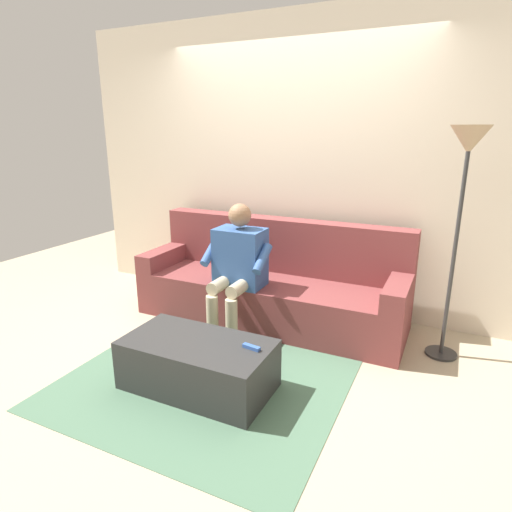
{
  "coord_description": "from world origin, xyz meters",
  "views": [
    {
      "loc": [
        -1.48,
        3.28,
        1.71
      ],
      "look_at": [
        0.0,
        0.19,
        0.7
      ],
      "focal_mm": 30.16,
      "sensor_mm": 36.0,
      "label": 1
    }
  ],
  "objects": [
    {
      "name": "coffee_table",
      "position": [
        0.0,
        1.11,
        0.17
      ],
      "size": [
        1.01,
        0.54,
        0.35
      ],
      "color": "#2D2D2D",
      "rests_on": "ground"
    },
    {
      "name": "ground_plane",
      "position": [
        0.0,
        0.6,
        0.0
      ],
      "size": [
        8.0,
        8.0,
        0.0
      ],
      "primitive_type": "plane",
      "color": "tan"
    },
    {
      "name": "person_solo_seated",
      "position": [
        0.17,
        0.2,
        0.63
      ],
      "size": [
        0.57,
        0.52,
        1.12
      ],
      "color": "#335693",
      "rests_on": "ground"
    },
    {
      "name": "floor_rug",
      "position": [
        0.0,
        0.94,
        0.0
      ],
      "size": [
        1.91,
        1.84,
        0.01
      ],
      "primitive_type": "cube",
      "color": "#4C7056",
      "rests_on": "ground"
    },
    {
      "name": "couch",
      "position": [
        0.0,
        -0.16,
        0.32
      ],
      "size": [
        2.44,
        0.77,
        0.91
      ],
      "color": "brown",
      "rests_on": "ground"
    },
    {
      "name": "floor_lamp",
      "position": [
        -1.49,
        -0.1,
        1.46
      ],
      "size": [
        0.27,
        0.27,
        1.74
      ],
      "color": "#2D2D2D",
      "rests_on": "ground"
    },
    {
      "name": "back_wall",
      "position": [
        0.0,
        -0.63,
        1.37
      ],
      "size": [
        4.58,
        0.06,
        2.74
      ],
      "primitive_type": "cube",
      "color": "beige",
      "rests_on": "ground"
    },
    {
      "name": "remote_blue",
      "position": [
        -0.37,
        1.04,
        0.36
      ],
      "size": [
        0.13,
        0.05,
        0.02
      ],
      "primitive_type": "cube",
      "rotation": [
        0.0,
        0.0,
        3.0
      ],
      "color": "#3860B7",
      "rests_on": "coffee_table"
    }
  ]
}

